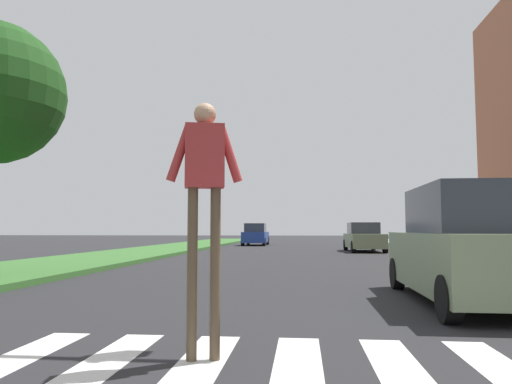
{
  "coord_description": "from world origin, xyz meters",
  "views": [
    {
      "loc": [
        0.05,
        4.09,
        1.25
      ],
      "look_at": [
        -1.33,
        18.41,
        2.37
      ],
      "focal_mm": 33.53,
      "sensor_mm": 36.0,
      "label": 1
    }
  ],
  "objects_px": {
    "traffic_light_gantry": "(18,11)",
    "sedan_distant": "(256,235)",
    "suv_crossing": "(470,248)",
    "sedan_midblock": "(364,238)",
    "pedestrian_performer": "(204,187)"
  },
  "relations": [
    {
      "from": "traffic_light_gantry",
      "to": "suv_crossing",
      "type": "distance_m",
      "value": 7.92
    },
    {
      "from": "traffic_light_gantry",
      "to": "sedan_distant",
      "type": "bearing_deg",
      "value": 89.38
    },
    {
      "from": "pedestrian_performer",
      "to": "sedan_distant",
      "type": "bearing_deg",
      "value": 94.69
    },
    {
      "from": "traffic_light_gantry",
      "to": "pedestrian_performer",
      "type": "height_order",
      "value": "traffic_light_gantry"
    },
    {
      "from": "suv_crossing",
      "to": "sedan_distant",
      "type": "relative_size",
      "value": 1.05
    },
    {
      "from": "traffic_light_gantry",
      "to": "sedan_midblock",
      "type": "bearing_deg",
      "value": 70.83
    },
    {
      "from": "sedan_distant",
      "to": "sedan_midblock",
      "type": "bearing_deg",
      "value": -54.06
    },
    {
      "from": "traffic_light_gantry",
      "to": "sedan_distant",
      "type": "height_order",
      "value": "traffic_light_gantry"
    },
    {
      "from": "sedan_midblock",
      "to": "traffic_light_gantry",
      "type": "bearing_deg",
      "value": -109.17
    },
    {
      "from": "suv_crossing",
      "to": "sedan_midblock",
      "type": "distance_m",
      "value": 19.11
    },
    {
      "from": "traffic_light_gantry",
      "to": "sedan_distant",
      "type": "xyz_separation_m",
      "value": [
        0.34,
        31.14,
        -3.53
      ]
    },
    {
      "from": "suv_crossing",
      "to": "pedestrian_performer",
      "type": "bearing_deg",
      "value": -134.41
    },
    {
      "from": "suv_crossing",
      "to": "sedan_distant",
      "type": "xyz_separation_m",
      "value": [
        -6.46,
        28.88,
        -0.14
      ]
    },
    {
      "from": "sedan_midblock",
      "to": "sedan_distant",
      "type": "bearing_deg",
      "value": 125.94
    },
    {
      "from": "traffic_light_gantry",
      "to": "pedestrian_performer",
      "type": "distance_m",
      "value": 4.32
    }
  ]
}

